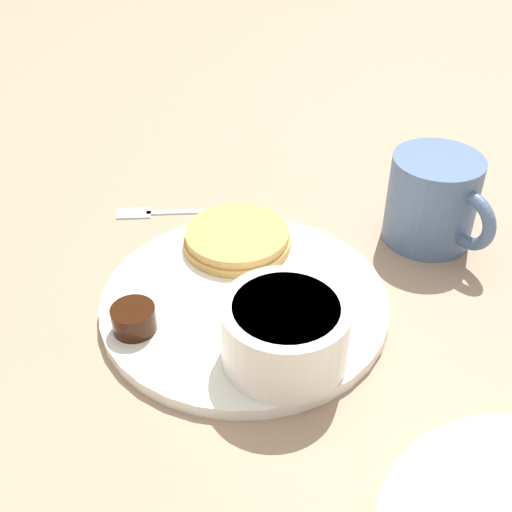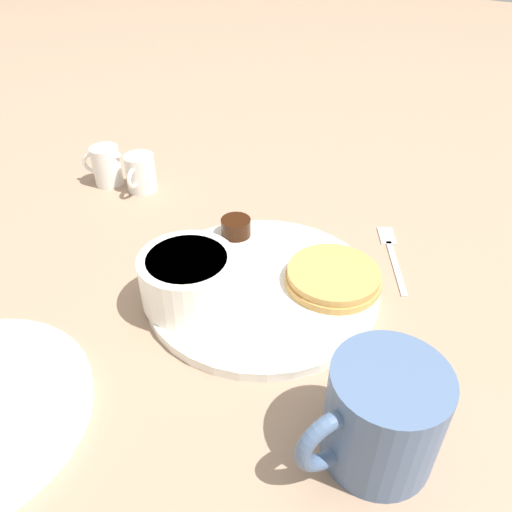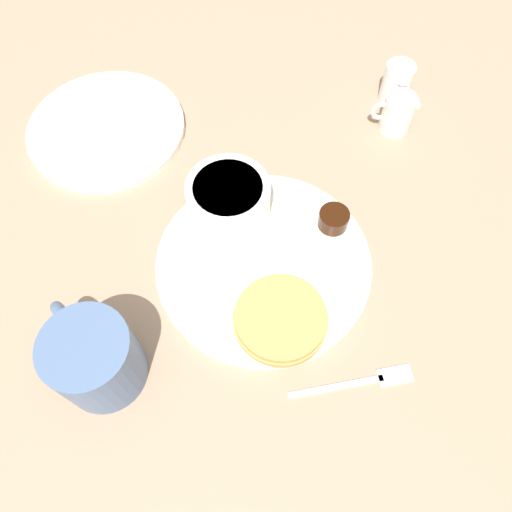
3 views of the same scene
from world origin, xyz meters
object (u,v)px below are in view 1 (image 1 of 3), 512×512
object	(u,v)px
fork	(164,212)
plate	(245,302)
coffee_mug	(434,201)
bowl	(285,330)

from	to	relation	value
fork	plate	bearing A→B (deg)	57.15
coffee_mug	fork	world-z (taller)	coffee_mug
bowl	coffee_mug	size ratio (longest dim) A/B	0.88
fork	bowl	bearing A→B (deg)	55.13
bowl	coffee_mug	bearing A→B (deg)	165.93
bowl	coffee_mug	xyz separation A→B (m)	(-0.24, 0.06, 0.01)
bowl	fork	bearing A→B (deg)	-124.87
plate	bowl	distance (m)	0.09
plate	fork	size ratio (longest dim) A/B	2.06
plate	coffee_mug	distance (m)	0.23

